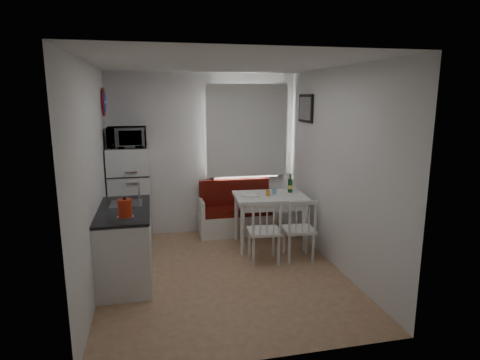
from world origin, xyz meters
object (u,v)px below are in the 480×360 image
object	(u,v)px
chair_right	(301,223)
fridge	(130,196)
chair_left	(266,225)
microwave	(127,137)
bench	(236,216)
dining_table	(270,201)
kitchen_counter	(126,243)
wine_bottle	(290,183)
kettle	(125,208)

from	to	relation	value
chair_right	fridge	world-z (taller)	fridge
chair_left	microwave	size ratio (longest dim) A/B	0.88
fridge	chair_left	bearing A→B (deg)	-34.00
microwave	chair_left	bearing A→B (deg)	-32.89
bench	fridge	bearing A→B (deg)	-176.26
dining_table	fridge	size ratio (longest dim) A/B	0.74
kitchen_counter	bench	xyz separation A→B (m)	(1.68, 1.35, -0.16)
bench	chair_left	xyz separation A→B (m)	(0.13, -1.32, 0.26)
bench	microwave	bearing A→B (deg)	-174.55
bench	microwave	size ratio (longest dim) A/B	2.25
chair_right	bench	bearing A→B (deg)	120.91
kitchen_counter	chair_left	distance (m)	1.81
bench	chair_right	distance (m)	1.48
bench	fridge	xyz separation A→B (m)	(-1.66, -0.11, 0.45)
bench	wine_bottle	size ratio (longest dim) A/B	4.22
kitchen_counter	fridge	bearing A→B (deg)	89.10
chair_left	kitchen_counter	bearing A→B (deg)	-174.25
bench	dining_table	bearing A→B (deg)	-60.02
fridge	kettle	world-z (taller)	fridge
kitchen_counter	chair_left	xyz separation A→B (m)	(1.81, 0.04, 0.10)
fridge	wine_bottle	bearing A→B (deg)	-10.54
bench	chair_left	world-z (taller)	chair_left
fridge	chair_right	bearing A→B (deg)	-27.75
kitchen_counter	microwave	bearing A→B (deg)	89.06
kitchen_counter	bench	world-z (taller)	kitchen_counter
dining_table	chair_left	bearing A→B (deg)	-106.74
chair_right	fridge	distance (m)	2.60
kitchen_counter	dining_table	world-z (taller)	kitchen_counter
microwave	wine_bottle	world-z (taller)	microwave
wine_bottle	kitchen_counter	bearing A→B (deg)	-161.63
dining_table	kettle	world-z (taller)	kettle
kettle	bench	bearing A→B (deg)	47.55
bench	kettle	bearing A→B (deg)	-132.45
microwave	kettle	xyz separation A→B (m)	(0.03, -1.63, -0.62)
microwave	wine_bottle	xyz separation A→B (m)	(2.39, -0.39, -0.71)
wine_bottle	chair_right	bearing A→B (deg)	-97.50
chair_left	microwave	distance (m)	2.39
fridge	kettle	distance (m)	1.70
chair_left	microwave	bearing A→B (deg)	151.69
dining_table	chair_left	xyz separation A→B (m)	(-0.25, -0.66, -0.14)
microwave	wine_bottle	bearing A→B (deg)	-9.38
dining_table	chair_right	xyz separation A→B (m)	(0.25, -0.66, -0.16)
chair_left	wine_bottle	bearing A→B (deg)	56.39
dining_table	chair_left	world-z (taller)	chair_left
fridge	microwave	xyz separation A→B (m)	(0.00, -0.05, 0.90)
chair_left	wine_bottle	size ratio (longest dim) A/B	1.66
kitchen_counter	kettle	xyz separation A→B (m)	(0.05, -0.43, 0.57)
chair_right	microwave	bearing A→B (deg)	158.64
chair_right	microwave	world-z (taller)	microwave
kitchen_counter	microwave	distance (m)	1.69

